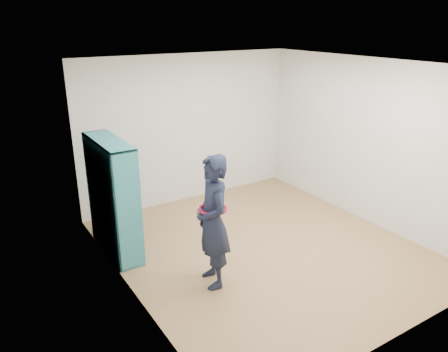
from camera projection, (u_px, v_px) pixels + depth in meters
floor at (263, 248)px, 6.35m from camera, size 4.50×4.50×0.00m
ceiling at (270, 64)px, 5.46m from camera, size 4.50×4.50×0.00m
wall_left at (125, 193)px, 4.90m from camera, size 0.02×4.50×2.60m
wall_right at (367, 142)px, 6.91m from camera, size 0.02×4.50×2.60m
wall_back at (188, 129)px, 7.69m from camera, size 4.00×0.02×2.60m
wall_front at (412, 226)px, 4.11m from camera, size 4.00×0.02×2.60m
bookshelf at (111, 199)px, 6.00m from camera, size 0.36×1.22×1.63m
person at (213, 222)px, 5.24m from camera, size 0.52×0.68×1.68m
smartphone at (199, 212)px, 5.24m from camera, size 0.01×0.10×0.14m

